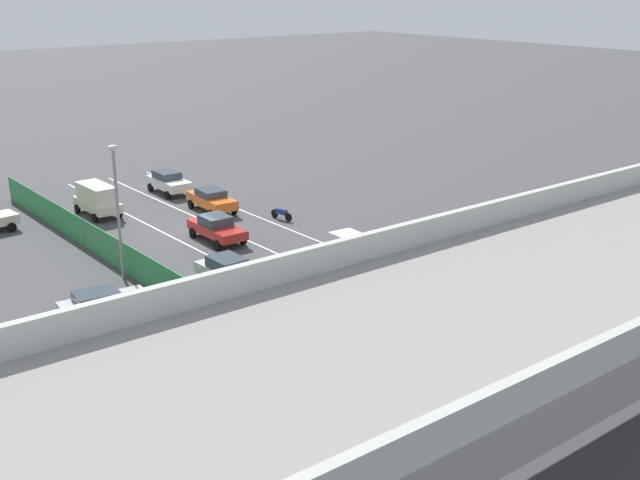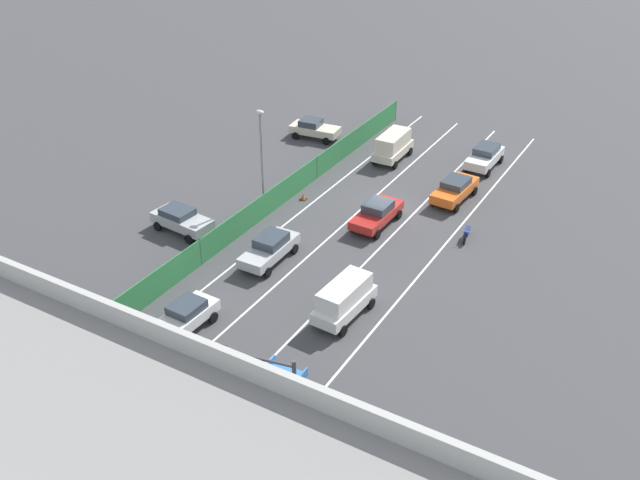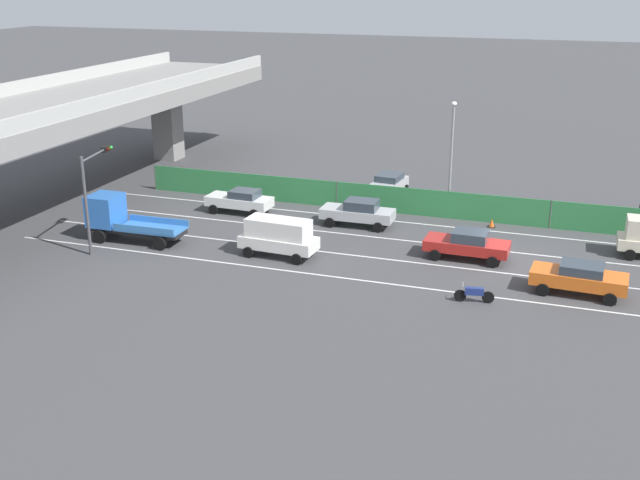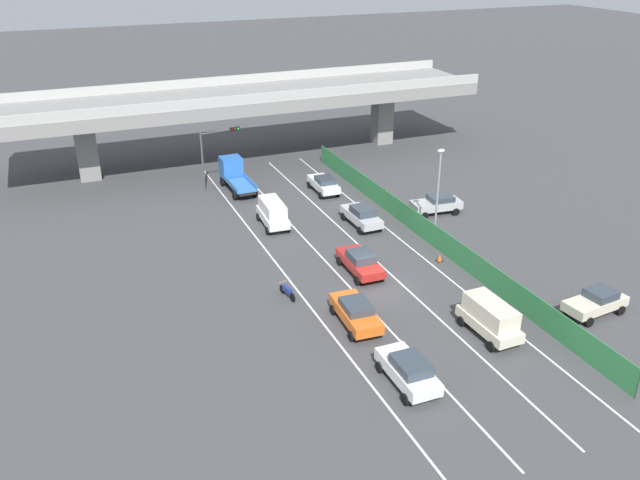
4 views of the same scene
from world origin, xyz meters
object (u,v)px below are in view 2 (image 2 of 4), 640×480
car_sedan_silver (270,248)px  traffic_light (264,385)px  street_lamp (262,153)px  car_taxi_orange (455,189)px  parked_wagon_silver (181,219)px  parked_sedan_cream (314,128)px  flatbed_truck_blue (243,413)px  car_hatchback_white (485,156)px  car_van_white (344,298)px  motorcycle (467,233)px  car_sedan_white (183,317)px  car_van_cream (393,145)px  car_sedan_red (377,213)px  traffic_cone (303,196)px

car_sedan_silver → traffic_light: 16.17m
street_lamp → car_sedan_silver: bearing=127.5°
car_taxi_orange → parked_wagon_silver: (14.12, 13.44, -0.01)m
car_taxi_orange → parked_sedan_cream: parked_sedan_cream is taller
street_lamp → flatbed_truck_blue: bearing=121.7°
car_hatchback_white → car_van_white: size_ratio=0.98×
car_hatchback_white → motorcycle: bearing=103.8°
car_hatchback_white → car_van_white: car_van_white is taller
car_sedan_white → car_van_cream: (-0.17, -25.87, 0.37)m
car_taxi_orange → street_lamp: bearing=38.1°
flatbed_truck_blue → motorcycle: (-2.52, -21.60, -0.92)m
car_van_white → car_van_cream: bearing=-71.8°
car_sedan_silver → car_van_cream: car_van_cream is taller
car_sedan_silver → traffic_light: bearing=123.3°
parked_wagon_silver → street_lamp: (-3.28, -4.94, 3.66)m
parked_wagon_silver → car_hatchback_white: bearing=-125.3°
car_sedan_red → car_sedan_white: bearing=76.3°
motorcycle → car_sedan_red: bearing=12.0°
car_sedan_red → car_van_cream: size_ratio=1.07×
car_van_cream → traffic_cone: (2.58, 9.56, -1.01)m
traffic_light → traffic_cone: size_ratio=10.37×
car_van_cream → traffic_cone: car_van_cream is taller
car_van_white → flatbed_truck_blue: bearing=92.3°
car_sedan_white → car_van_white: 8.82m
car_taxi_orange → flatbed_truck_blue: 26.40m
car_sedan_white → car_taxi_orange: bearing=-108.0°
car_sedan_red → flatbed_truck_blue: (-3.46, 20.33, 0.48)m
car_van_cream → motorcycle: 13.13m
parked_wagon_silver → parked_sedan_cream: bearing=-88.5°
car_sedan_red → motorcycle: bearing=-168.0°
car_sedan_silver → street_lamp: 7.32m
car_sedan_red → car_hatchback_white: (-3.22, -12.53, 0.05)m
car_sedan_white → car_sedan_silver: car_sedan_silver is taller
car_hatchback_white → car_sedan_white: bearing=76.0°
car_sedan_red → car_hatchback_white: car_hatchback_white is taller
motorcycle → street_lamp: bearing=15.2°
car_sedan_white → car_van_white: (-6.88, -5.51, 0.35)m
car_hatchback_white → parked_sedan_cream: car_hatchback_white is taller
car_sedan_silver → motorcycle: bearing=-138.0°
car_hatchback_white → parked_sedan_cream: (14.58, 1.78, -0.06)m
car_sedan_silver → traffic_cone: car_sedan_silver is taller
car_van_cream → car_taxi_orange: (-6.89, 4.10, -0.36)m
parked_sedan_cream → traffic_cone: 11.39m
car_van_white → car_taxi_orange: car_van_white is taller
flatbed_truck_blue → traffic_cone: size_ratio=10.75×
car_sedan_red → traffic_light: bearing=103.5°
car_sedan_silver → flatbed_truck_blue: size_ratio=0.78×
car_hatchback_white → car_van_cream: bearing=19.0°
car_hatchback_white → motorcycle: (-2.76, 11.26, -0.49)m
car_sedan_silver → parked_wagon_silver: size_ratio=1.05×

